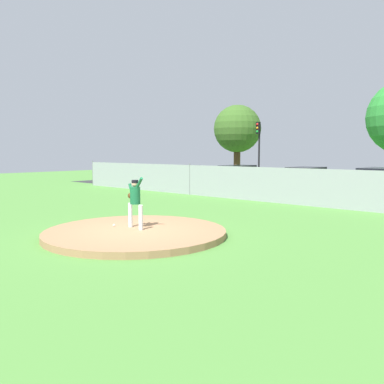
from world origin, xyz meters
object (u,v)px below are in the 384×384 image
Objects in this scene: pitcher_youth at (135,199)px; parked_car_charcoal at (237,178)px; parked_car_champagne at (181,176)px; parked_car_slate at (379,185)px; traffic_light_near at (259,142)px; baseball at (114,225)px; parked_car_red at (306,181)px.

pitcher_youth reaches higher than parked_car_charcoal.
pitcher_youth is at bearing -51.18° from parked_car_champagne.
traffic_light_near is (-10.05, 3.75, 2.49)m from parked_car_slate.
parked_car_charcoal is (-5.57, 14.68, 0.58)m from baseball.
parked_car_red is at bearing -32.18° from traffic_light_near.
baseball is 0.02× the size of parked_car_slate.
pitcher_youth reaches higher than parked_car_red.
parked_car_charcoal reaches higher than baseball.
parked_car_slate reaches higher than parked_car_champagne.
parked_car_charcoal is at bearing -77.94° from traffic_light_near.
parked_car_charcoal is 4.91m from parked_car_red.
parked_car_charcoal reaches higher than parked_car_red.
baseball is 15.01m from parked_car_red.
parked_car_charcoal is 1.00× the size of parked_car_champagne.
parked_car_slate is at bearing 1.04° from parked_car_charcoal.
traffic_light_near is (-0.84, 3.92, 2.52)m from parked_car_charcoal.
parked_car_champagne is (-11.30, 14.05, -0.38)m from pitcher_youth.
parked_car_slate is at bearing -20.49° from traffic_light_near.
pitcher_youth reaches higher than baseball.
pitcher_youth is 18.03m from parked_car_champagne.
traffic_light_near reaches higher than parked_car_red.
parked_car_red is at bearing 92.55° from baseball.
parked_car_red is 0.95× the size of parked_car_champagne.
baseball is at bearing -71.00° from traffic_light_near.
parked_car_charcoal is 9.21m from parked_car_slate.
pitcher_youth is 14.89m from parked_car_slate.
parked_car_charcoal is 4.73m from traffic_light_near.
parked_car_slate reaches higher than parked_car_red.
pitcher_youth is 14.83m from parked_car_red.
pitcher_youth is 0.38× the size of parked_car_red.
baseball is 0.02× the size of parked_car_champagne.
parked_car_champagne is at bearing 128.82° from pitcher_youth.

